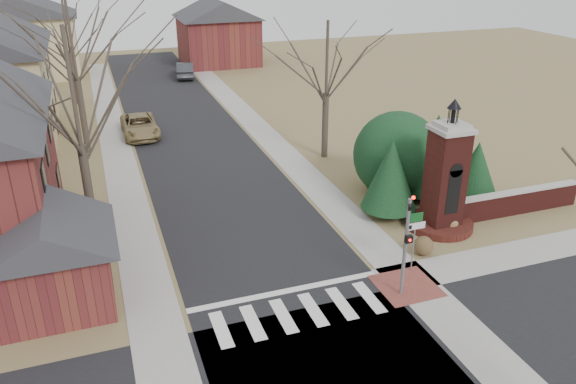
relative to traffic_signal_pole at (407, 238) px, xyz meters
name	(u,v)px	position (x,y,z in m)	size (l,w,h in m)	color
ground	(306,325)	(-4.30, -0.57, -2.59)	(120.00, 120.00, 0.00)	olive
main_street	(193,141)	(-4.30, 21.43, -2.58)	(8.00, 70.00, 0.01)	black
cross_street	(340,380)	(-4.30, -3.57, -2.58)	(120.00, 8.00, 0.01)	black
crosswalk_zone	(298,313)	(-4.30, 0.23, -2.58)	(8.00, 2.20, 0.02)	silver
stop_bar	(285,291)	(-4.30, 1.73, -2.58)	(8.00, 0.35, 0.02)	silver
sidewalk_right_main	(263,133)	(0.90, 21.43, -2.58)	(2.00, 60.00, 0.02)	gray
sidewalk_left	(117,149)	(-9.50, 21.43, -2.58)	(2.00, 60.00, 0.02)	gray
curb_apron	(406,286)	(0.50, 0.43, -2.57)	(2.40, 2.40, 0.02)	brown
traffic_signal_pole	(407,238)	(0.00, 0.00, 0.00)	(0.28, 0.41, 4.50)	slate
sign_post	(415,230)	(1.29, 1.41, -0.64)	(0.90, 0.07, 2.75)	slate
brick_gate_monument	(444,187)	(4.70, 4.42, -0.42)	(3.20, 3.20, 6.47)	#4E1A16
brick_garden_wall	(516,202)	(9.20, 4.43, -1.93)	(7.50, 0.50, 1.30)	#4E1A16
garage_left	(51,254)	(-12.82, 3.92, -0.35)	(4.80, 4.80, 4.29)	maroon
house_distant_left	(23,34)	(-16.31, 47.42, 1.66)	(10.80, 8.80, 8.53)	tan
house_distant_right	(218,30)	(3.69, 47.42, 1.06)	(8.80, 8.80, 7.30)	maroon
evergreen_near	(390,174)	(2.90, 6.43, -0.29)	(2.80, 2.80, 4.10)	#473D33
evergreen_mid	(435,153)	(6.20, 7.63, 0.01)	(3.40, 3.40, 4.70)	#473D33
evergreen_far	(476,167)	(8.20, 6.63, -0.69)	(2.40, 2.40, 3.30)	#473D33
evergreen_mass	(397,152)	(4.70, 8.93, -0.19)	(4.80, 4.80, 4.80)	black
bare_tree_0	(71,79)	(-11.30, 8.43, 5.11)	(8.05, 8.05, 11.15)	#473D33
bare_tree_1	(69,28)	(-11.30, 21.43, 5.44)	(8.40, 8.40, 11.64)	#473D33
bare_tree_2	(65,19)	(-11.80, 34.43, 4.44)	(7.35, 7.35, 10.19)	#473D33
bare_tree_3	(327,53)	(3.20, 15.43, 4.10)	(7.00, 7.00, 9.70)	#473D33
pickup_truck	(140,126)	(-7.63, 23.84, -1.85)	(2.43, 5.26, 1.46)	#958051
distant_car	(185,70)	(-1.26, 41.37, -1.80)	(1.66, 4.76, 1.57)	#35393E
dry_shrub_left	(423,246)	(2.50, 2.43, -2.14)	(0.88, 0.88, 0.88)	brown
dry_shrub_right	(450,222)	(5.00, 4.03, -2.17)	(0.84, 0.84, 0.84)	olive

